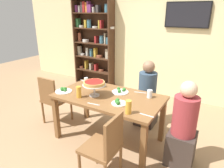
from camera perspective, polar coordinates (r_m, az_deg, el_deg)
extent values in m
plane|color=#9E7A56|center=(3.32, -0.91, -15.11)|extent=(12.00, 12.00, 0.00)
cube|color=beige|center=(4.75, 13.31, 13.42)|extent=(8.00, 0.12, 2.80)
cube|color=brown|center=(2.96, -0.98, -3.67)|extent=(1.56, 0.87, 0.04)
cube|color=brown|center=(3.28, -15.42, -9.17)|extent=(0.07, 0.07, 0.70)
cube|color=brown|center=(2.58, 8.82, -17.43)|extent=(0.07, 0.07, 0.70)
cube|color=brown|center=(3.77, -7.33, -4.55)|extent=(0.07, 0.07, 0.70)
cube|color=brown|center=(3.19, 14.01, -9.95)|extent=(0.07, 0.07, 0.70)
cube|color=#422819|center=(5.67, -9.74, 11.61)|extent=(0.03, 0.30, 2.20)
cube|color=#422819|center=(5.05, -0.19, 10.88)|extent=(0.03, 0.30, 2.20)
cube|color=#422819|center=(5.46, -4.35, 11.52)|extent=(1.10, 0.02, 2.20)
cube|color=#422819|center=(5.61, -4.88, 0.27)|extent=(1.04, 0.28, 0.02)
cube|color=#422819|center=(5.50, -5.00, 3.86)|extent=(1.04, 0.28, 0.02)
cube|color=#422819|center=(5.41, -5.11, 7.59)|extent=(1.04, 0.28, 0.02)
cube|color=#422819|center=(5.34, -5.24, 11.43)|extent=(1.04, 0.28, 0.02)
cube|color=#422819|center=(5.30, -5.37, 15.36)|extent=(1.04, 0.28, 0.02)
cube|color=#422819|center=(5.28, -5.50, 19.32)|extent=(1.04, 0.28, 0.02)
cylinder|color=brown|center=(5.75, -8.63, 4.83)|extent=(0.11, 0.11, 0.05)
cube|color=#B7932D|center=(5.61, -7.18, 5.47)|extent=(0.04, 0.13, 0.23)
cube|color=#B2A88E|center=(5.52, -5.84, 5.01)|extent=(0.04, 0.13, 0.18)
cube|color=maroon|center=(5.44, -4.47, 4.76)|extent=(0.06, 0.13, 0.17)
cylinder|color=brown|center=(5.37, -3.10, 3.87)|extent=(0.12, 0.12, 0.04)
cube|color=maroon|center=(5.21, -0.60, 4.09)|extent=(0.04, 0.13, 0.16)
cube|color=#B2A88E|center=(5.66, -9.06, 9.35)|extent=(0.07, 0.11, 0.24)
cylinder|color=silver|center=(5.62, -8.27, 8.33)|extent=(0.11, 0.11, 0.05)
cylinder|color=beige|center=(5.51, -7.05, 9.03)|extent=(0.08, 0.08, 0.21)
cylinder|color=#3D7084|center=(5.43, -5.89, 8.84)|extent=(0.09, 0.09, 0.20)
cube|color=#B7932D|center=(5.35, -4.62, 8.89)|extent=(0.06, 0.12, 0.24)
cylinder|color=brown|center=(5.30, -3.57, 7.83)|extent=(0.16, 0.16, 0.06)
cube|color=#B2A88E|center=(5.15, -1.31, 8.58)|extent=(0.06, 0.12, 0.25)
cube|color=#B2A88E|center=(5.12, -0.70, 8.49)|extent=(0.05, 0.13, 0.24)
cylinder|color=brown|center=(5.60, -9.15, 12.93)|extent=(0.10, 0.10, 0.22)
cylinder|color=silver|center=(5.48, -7.41, 12.05)|extent=(0.17, 0.17, 0.07)
cube|color=maroon|center=(5.27, -4.41, 12.43)|extent=(0.05, 0.13, 0.17)
cylinder|color=#3D7084|center=(5.18, -2.98, 12.44)|extent=(0.10, 0.10, 0.19)
cube|color=#B2A88E|center=(5.11, -1.79, 12.71)|extent=(0.04, 0.11, 0.26)
cylinder|color=#3D7084|center=(5.08, -1.09, 12.18)|extent=(0.10, 0.10, 0.17)
cube|color=#2D6B38|center=(5.57, -9.49, 16.66)|extent=(0.07, 0.13, 0.22)
cylinder|color=silver|center=(5.51, -8.57, 15.82)|extent=(0.13, 0.13, 0.05)
cube|color=#B7932D|center=(5.41, -7.24, 16.53)|extent=(0.06, 0.13, 0.19)
cylinder|color=#3D7084|center=(5.36, -6.47, 16.56)|extent=(0.11, 0.11, 0.20)
cylinder|color=silver|center=(5.25, -4.76, 15.71)|extent=(0.15, 0.15, 0.04)
cube|color=#B7932D|center=(5.17, -3.38, 16.47)|extent=(0.04, 0.13, 0.19)
cube|color=maroon|center=(5.14, -2.89, 16.49)|extent=(0.04, 0.13, 0.19)
cylinder|color=silver|center=(5.00, -0.15, 15.58)|extent=(0.14, 0.14, 0.05)
cube|color=#7A3370|center=(5.57, -9.77, 20.18)|extent=(0.05, 0.13, 0.17)
cylinder|color=beige|center=(5.53, -9.20, 20.17)|extent=(0.07, 0.07, 0.16)
cube|color=#3D3838|center=(5.46, -8.24, 20.63)|extent=(0.04, 0.13, 0.24)
cube|color=maroon|center=(5.42, -7.69, 20.73)|extent=(0.07, 0.13, 0.25)
cube|color=orange|center=(5.38, -7.08, 20.66)|extent=(0.06, 0.10, 0.23)
cube|color=#7A3370|center=(5.34, -6.55, 20.81)|extent=(0.04, 0.13, 0.26)
cube|color=#7A3370|center=(5.31, -6.02, 20.47)|extent=(0.07, 0.13, 0.19)
cylinder|color=beige|center=(5.26, -5.25, 20.17)|extent=(0.08, 0.08, 0.13)
cube|color=#3D3838|center=(5.18, -3.93, 20.42)|extent=(0.07, 0.13, 0.17)
cylinder|color=#3D7084|center=(5.05, -1.44, 20.59)|extent=(0.12, 0.12, 0.19)
cube|color=black|center=(4.50, 20.47, 17.82)|extent=(0.86, 0.05, 0.50)
cube|color=black|center=(4.48, 20.40, 17.82)|extent=(0.82, 0.01, 0.46)
cube|color=#382D28|center=(2.90, 18.76, -16.74)|extent=(0.34, 0.34, 0.45)
cylinder|color=#993338|center=(2.65, 19.91, -8.45)|extent=(0.30, 0.30, 0.50)
sphere|color=beige|center=(2.51, 20.85, -1.40)|extent=(0.20, 0.20, 0.20)
cube|color=#382D28|center=(3.64, 9.54, -7.80)|extent=(0.34, 0.34, 0.45)
cylinder|color=#33475B|center=(3.45, 10.00, -0.81)|extent=(0.30, 0.30, 0.50)
sphere|color=#846047|center=(3.34, 10.36, 4.80)|extent=(0.20, 0.20, 0.20)
cube|color=brown|center=(3.71, -15.42, -4.25)|extent=(0.40, 0.40, 0.04)
cube|color=brown|center=(3.51, -17.84, -1.84)|extent=(0.36, 0.04, 0.42)
cylinder|color=brown|center=(4.02, -15.13, -5.75)|extent=(0.04, 0.04, 0.41)
cylinder|color=brown|center=(3.80, -11.36, -7.02)|extent=(0.04, 0.04, 0.41)
cylinder|color=brown|center=(3.82, -18.84, -7.64)|extent=(0.04, 0.04, 0.41)
cylinder|color=brown|center=(3.58, -15.08, -9.14)|extent=(0.04, 0.04, 0.41)
cube|color=brown|center=(2.44, -3.32, -17.50)|extent=(0.40, 0.40, 0.04)
cube|color=brown|center=(2.22, 0.55, -14.28)|extent=(0.04, 0.36, 0.42)
cylinder|color=brown|center=(2.56, -9.09, -22.17)|extent=(0.04, 0.04, 0.41)
cylinder|color=brown|center=(2.77, -4.29, -18.13)|extent=(0.04, 0.04, 0.41)
cylinder|color=brown|center=(2.62, 2.45, -20.57)|extent=(0.04, 0.04, 0.41)
cylinder|color=silver|center=(2.97, -4.96, -3.16)|extent=(0.15, 0.15, 0.01)
cylinder|color=silver|center=(2.93, -5.00, -1.68)|extent=(0.03, 0.03, 0.15)
cylinder|color=silver|center=(2.90, -5.05, -0.21)|extent=(0.34, 0.34, 0.01)
cylinder|color=tan|center=(2.90, -5.07, 0.26)|extent=(0.31, 0.31, 0.04)
cylinder|color=maroon|center=(2.89, -5.08, 0.70)|extent=(0.27, 0.27, 0.00)
cylinder|color=white|center=(2.70, 2.00, -5.49)|extent=(0.21, 0.21, 0.01)
sphere|color=#2D7028|center=(2.67, 1.76, -5.14)|extent=(0.04, 0.04, 0.04)
sphere|color=#2D7028|center=(2.71, 1.57, -4.59)|extent=(0.06, 0.06, 0.06)
sphere|color=#2D7028|center=(2.68, 1.37, -4.86)|extent=(0.06, 0.06, 0.06)
sphere|color=#2D7028|center=(2.64, 1.68, -5.29)|extent=(0.06, 0.06, 0.06)
cylinder|color=white|center=(3.18, -13.52, -2.01)|extent=(0.25, 0.25, 0.01)
sphere|color=#2D7028|center=(3.14, -13.19, -1.74)|extent=(0.04, 0.04, 0.04)
sphere|color=#2D7028|center=(3.17, -13.24, -1.36)|extent=(0.06, 0.06, 0.06)
sphere|color=#2D7028|center=(3.18, -13.91, -1.34)|extent=(0.06, 0.06, 0.06)
sphere|color=#2D7028|center=(3.18, -12.95, -1.37)|extent=(0.05, 0.05, 0.05)
cylinder|color=white|center=(3.07, 2.31, -2.27)|extent=(0.25, 0.25, 0.01)
sphere|color=#2D7028|center=(3.08, 3.44, -1.53)|extent=(0.05, 0.05, 0.05)
sphere|color=#2D7028|center=(3.10, 1.88, -1.33)|extent=(0.05, 0.05, 0.05)
sphere|color=#2D7028|center=(3.01, 2.07, -1.99)|extent=(0.05, 0.05, 0.05)
sphere|color=#2D7028|center=(3.06, 3.15, -1.78)|extent=(0.04, 0.04, 0.04)
cylinder|color=gold|center=(2.44, 4.65, -6.52)|extent=(0.07, 0.07, 0.17)
cylinder|color=gold|center=(2.90, -9.35, -2.24)|extent=(0.07, 0.07, 0.17)
cylinder|color=white|center=(3.45, -7.31, 0.97)|extent=(0.06, 0.06, 0.11)
cylinder|color=white|center=(2.92, 10.57, -2.76)|extent=(0.07, 0.07, 0.11)
cylinder|color=white|center=(3.26, -2.96, -0.03)|extent=(0.06, 0.06, 0.11)
cube|color=silver|center=(3.59, -7.97, 0.86)|extent=(0.18, 0.06, 0.00)
cube|color=silver|center=(2.46, 9.80, -8.70)|extent=(0.18, 0.02, 0.00)
cube|color=silver|center=(3.09, 7.96, -2.38)|extent=(0.18, 0.06, 0.00)
cube|color=silver|center=(2.70, -5.25, -5.65)|extent=(0.18, 0.04, 0.00)
cube|color=silver|center=(3.41, -4.73, -0.01)|extent=(0.18, 0.07, 0.00)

